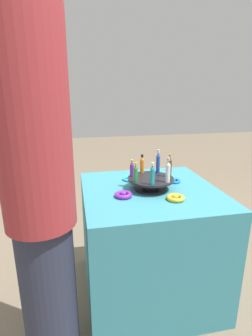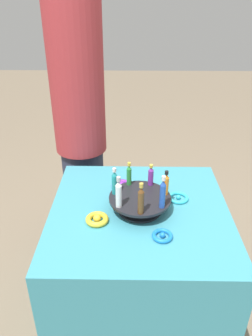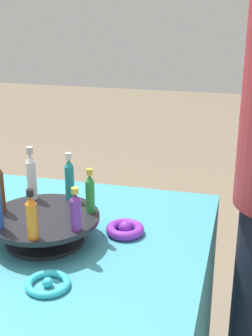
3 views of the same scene
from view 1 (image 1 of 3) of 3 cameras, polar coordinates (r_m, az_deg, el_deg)
name	(u,v)px [view 1 (image 1 of 3)]	position (r m, az deg, el deg)	size (l,w,h in m)	color
ground_plane	(148,288)	(1.98, 4.72, -24.61)	(12.00, 12.00, 0.00)	#756651
party_table	(149,242)	(1.76, 5.01, -15.67)	(0.81, 0.81, 0.73)	teal
display_stand	(151,182)	(1.58, 5.38, -3.11)	(0.28, 0.28, 0.07)	black
bottle_clear	(168,171)	(1.49, 9.12, -0.68)	(0.03, 0.03, 0.14)	silver
bottle_brown	(170,166)	(1.59, 9.49, 0.35)	(0.03, 0.03, 0.14)	brown
bottle_blue	(158,162)	(1.66, 6.99, 1.26)	(0.02, 0.02, 0.15)	#234CAD
bottle_orange	(142,164)	(1.66, 3.50, 0.79)	(0.03, 0.03, 0.12)	orange
bottle_purple	(132,169)	(1.58, 1.30, -0.18)	(0.03, 0.03, 0.11)	#702D93
bottle_green	(136,173)	(1.49, 2.14, -1.13)	(0.02, 0.02, 0.11)	#288438
bottle_teal	(152,175)	(1.45, 5.75, -1.43)	(0.02, 0.02, 0.13)	teal
ribbon_bow_gold	(176,198)	(1.46, 10.75, -6.36)	(0.10, 0.10, 0.03)	gold
ribbon_bow_blue	(174,181)	(1.73, 10.39, -2.76)	(0.08, 0.08, 0.02)	blue
ribbon_bow_teal	(130,179)	(1.74, 0.85, -2.37)	(0.10, 0.10, 0.02)	#2DB7CC
ribbon_bow_purple	(123,195)	(1.47, -0.59, -5.83)	(0.10, 0.10, 0.03)	purple
person_figure	(39,191)	(1.17, -18.46, -4.71)	(0.30, 0.30, 1.78)	#282D42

